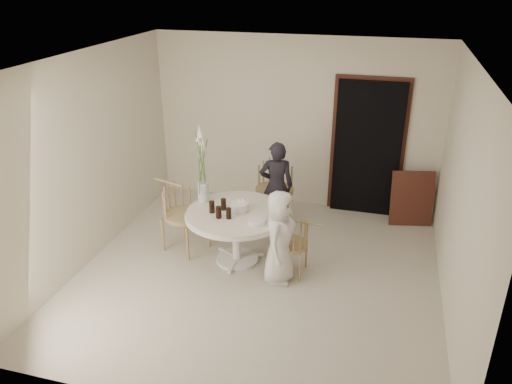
% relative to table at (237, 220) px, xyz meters
% --- Properties ---
extents(ground, '(4.50, 4.50, 0.00)m').
position_rel_table_xyz_m(ground, '(0.35, -0.25, -0.62)').
color(ground, beige).
rests_on(ground, ground).
extents(room_shell, '(4.50, 4.50, 4.50)m').
position_rel_table_xyz_m(room_shell, '(0.35, -0.25, 1.00)').
color(room_shell, white).
rests_on(room_shell, ground).
extents(doorway, '(1.00, 0.10, 2.10)m').
position_rel_table_xyz_m(doorway, '(1.50, 1.94, 0.43)').
color(doorway, black).
rests_on(doorway, ground).
extents(door_trim, '(1.12, 0.03, 2.22)m').
position_rel_table_xyz_m(door_trim, '(1.50, 1.98, 0.49)').
color(door_trim, '#53221C').
rests_on(door_trim, ground).
extents(table, '(1.33, 1.33, 0.73)m').
position_rel_table_xyz_m(table, '(0.00, 0.00, 0.00)').
color(table, silver).
rests_on(table, ground).
extents(picture_frame, '(0.66, 0.31, 0.84)m').
position_rel_table_xyz_m(picture_frame, '(2.23, 1.70, -0.20)').
color(picture_frame, '#53221C').
rests_on(picture_frame, ground).
extents(chair_far, '(0.60, 0.64, 1.00)m').
position_rel_table_xyz_m(chair_far, '(0.20, 1.35, 0.03)').
color(chair_far, '#A28558').
rests_on(chair_far, ground).
extents(chair_right, '(0.48, 0.44, 0.77)m').
position_rel_table_xyz_m(chair_right, '(0.84, -0.10, -0.12)').
color(chair_right, '#A28558').
rests_on(chair_right, ground).
extents(chair_left, '(0.68, 0.65, 0.97)m').
position_rel_table_xyz_m(chair_left, '(-0.90, 0.15, 0.01)').
color(chair_left, '#A28558').
rests_on(chair_left, ground).
extents(girl, '(0.56, 0.44, 1.36)m').
position_rel_table_xyz_m(girl, '(0.29, 1.04, 0.06)').
color(girl, black).
rests_on(girl, ground).
extents(boy, '(0.42, 0.61, 1.21)m').
position_rel_table_xyz_m(boy, '(0.64, -0.28, -0.01)').
color(boy, silver).
rests_on(boy, ground).
extents(birthday_cake, '(0.23, 0.23, 0.16)m').
position_rel_table_xyz_m(birthday_cake, '(0.03, 0.03, 0.17)').
color(birthday_cake, silver).
rests_on(birthday_cake, table).
extents(cola_tumbler_a, '(0.09, 0.09, 0.15)m').
position_rel_table_xyz_m(cola_tumbler_a, '(-0.16, -0.22, 0.19)').
color(cola_tumbler_a, black).
rests_on(cola_tumbler_a, table).
extents(cola_tumbler_b, '(0.08, 0.08, 0.14)m').
position_rel_table_xyz_m(cola_tumbler_b, '(-0.04, -0.20, 0.18)').
color(cola_tumbler_b, black).
rests_on(cola_tumbler_b, table).
extents(cola_tumbler_c, '(0.07, 0.07, 0.15)m').
position_rel_table_xyz_m(cola_tumbler_c, '(-0.18, 0.02, 0.19)').
color(cola_tumbler_c, black).
rests_on(cola_tumbler_c, table).
extents(cola_tumbler_d, '(0.08, 0.08, 0.16)m').
position_rel_table_xyz_m(cola_tumbler_d, '(-0.30, -0.10, 0.19)').
color(cola_tumbler_d, black).
rests_on(cola_tumbler_d, table).
extents(plate_stack, '(0.25, 0.25, 0.05)m').
position_rel_table_xyz_m(plate_stack, '(0.33, -0.24, 0.14)').
color(plate_stack, silver).
rests_on(plate_stack, table).
extents(flower_vase, '(0.15, 0.15, 1.08)m').
position_rel_table_xyz_m(flower_vase, '(-0.52, 0.19, 0.53)').
color(flower_vase, silver).
rests_on(flower_vase, table).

